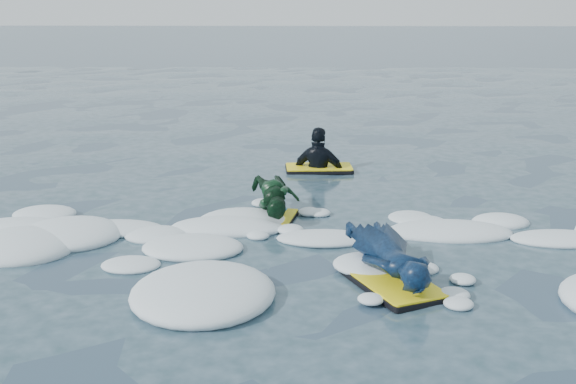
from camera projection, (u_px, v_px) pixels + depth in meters
The scene contains 5 objects.
ground at pixel (212, 287), 6.68m from camera, with size 120.00×120.00×0.00m, color #1A323E.
foam_band at pixel (225, 249), 7.68m from camera, with size 12.00×3.10×0.30m, color white, non-canonical shape.
prone_woman_unit at pixel (390, 257), 6.82m from camera, with size 0.99×1.71×0.42m.
prone_child_unit at pixel (276, 199), 8.72m from camera, with size 0.68×1.22×0.45m.
waiting_rider_unit at pixel (319, 176), 11.10m from camera, with size 1.06×0.63×1.53m.
Camera 1 is at (0.88, -6.19, 2.60)m, focal length 45.00 mm.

